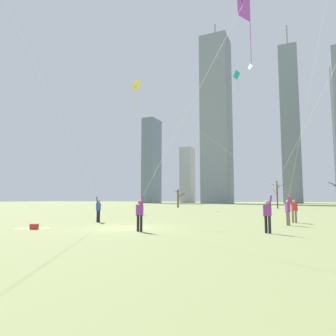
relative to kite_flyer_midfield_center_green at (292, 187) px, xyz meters
The scene contains 16 objects.
ground_plane 10.45m from the kite_flyer_midfield_center_green, 151.91° to the right, with size 400.00×400.00×0.00m, color #848E56.
kite_flyer_midfield_center_green is the anchor object (origin of this frame).
kite_flyer_midfield_left_pink 14.01m from the kite_flyer_midfield_center_green, 157.19° to the right, with size 2.15×13.85×15.66m.
kite_flyer_far_back_red 5.28m from the kite_flyer_midfield_center_green, 89.27° to the right, with size 7.03×5.93×13.62m.
kite_flyer_foreground_left_purple 9.28m from the kite_flyer_midfield_center_green, 130.90° to the right, with size 6.86×4.87×8.79m.
kite_flyer_foreground_right_yellow 4.25m from the kite_flyer_midfield_center_green, 132.33° to the left, with size 13.05×2.21×12.11m.
bystander_far_off_by_trees 17.67m from the kite_flyer_midfield_center_green, 151.30° to the left, with size 0.27×0.50×1.62m.
distant_kite_low_near_trees_white 28.42m from the kite_flyer_midfield_center_green, 103.50° to the left, with size 4.69×2.54×21.12m.
distant_kite_drifting_left_teal 25.98m from the kite_flyer_midfield_center_green, 110.31° to the left, with size 3.74×1.05×19.09m.
picnic_spot 15.49m from the kite_flyer_midfield_center_green, 150.16° to the right, with size 1.82×1.43×0.31m.
bare_tree_right_of_center 44.02m from the kite_flyer_midfield_center_green, 121.56° to the left, with size 2.02×1.97×3.65m.
bare_tree_far_right_edge 38.82m from the kite_flyer_midfield_center_green, 96.03° to the left, with size 2.73×2.89×5.03m.
skyline_squat_block 109.71m from the kite_flyer_midfield_center_green, 107.62° to the left, with size 11.01×10.72×75.71m.
skyline_tall_tower 126.44m from the kite_flyer_midfield_center_green, 113.61° to the left, with size 5.42×6.97×26.26m.
skyline_wide_slab 120.58m from the kite_flyer_midfield_center_green, 92.07° to the left, with size 7.53×6.09×77.17m.
skyline_mid_tower_left 123.48m from the kite_flyer_midfield_center_green, 121.46° to the left, with size 5.67×9.62×38.80m.
Camera 1 is at (9.75, -15.58, 1.66)m, focal length 32.76 mm.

